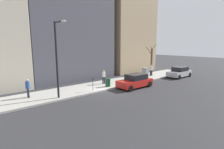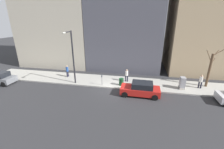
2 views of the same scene
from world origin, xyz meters
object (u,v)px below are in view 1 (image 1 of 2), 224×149
(streetlamp, at_px, (58,54))
(parking_meter, at_px, (93,83))
(office_tower_left, at_px, (122,25))
(parked_car_silver, at_px, (179,72))
(parked_car_red, at_px, (135,81))
(trash_bin, at_px, (108,83))
(bare_tree, at_px, (151,60))
(pedestrian_near_meter, at_px, (151,69))
(utility_box, at_px, (145,73))
(pedestrian_far_corner, at_px, (28,87))
(pedestrian_midblock, at_px, (104,76))

(streetlamp, bearing_deg, parking_meter, -87.33)
(office_tower_left, bearing_deg, parked_car_silver, -173.74)
(parked_car_red, distance_m, trash_bin, 3.06)
(streetlamp, bearing_deg, parked_car_red, -98.87)
(parked_car_silver, xyz_separation_m, office_tower_left, (11.11, 1.22, 7.61))
(bare_tree, height_order, trash_bin, bare_tree)
(pedestrian_near_meter, bearing_deg, office_tower_left, 104.63)
(parking_meter, relative_size, office_tower_left, 0.08)
(utility_box, relative_size, pedestrian_far_corner, 0.86)
(parked_car_red, xyz_separation_m, pedestrian_near_meter, (2.91, -6.89, 0.35))
(parked_car_silver, height_order, streetlamp, streetlamp)
(bare_tree, xyz_separation_m, pedestrian_midblock, (-0.36, 9.74, -1.26))
(parked_car_silver, relative_size, utility_box, 2.95)
(pedestrian_midblock, relative_size, office_tower_left, 0.10)
(trash_bin, bearing_deg, parking_meter, 100.88)
(parked_car_red, relative_size, pedestrian_far_corner, 2.55)
(pedestrian_far_corner, bearing_deg, parked_car_silver, 88.56)
(pedestrian_midblock, distance_m, pedestrian_far_corner, 8.43)
(trash_bin, bearing_deg, pedestrian_far_corner, 79.40)
(parking_meter, xyz_separation_m, pedestrian_far_corner, (1.93, 5.58, 0.11))
(utility_box, distance_m, trash_bin, 7.15)
(streetlamp, height_order, pedestrian_midblock, streetlamp)
(parked_car_silver, relative_size, bare_tree, 0.89)
(bare_tree, distance_m, pedestrian_far_corner, 18.21)
(pedestrian_midblock, bearing_deg, trash_bin, 67.79)
(parking_meter, height_order, pedestrian_near_meter, pedestrian_near_meter)
(pedestrian_near_meter, xyz_separation_m, pedestrian_far_corner, (0.48, 17.19, 0.00))
(parked_car_silver, height_order, utility_box, utility_box)
(parking_meter, distance_m, pedestrian_far_corner, 5.90)
(trash_bin, bearing_deg, bare_tree, -80.41)
(parked_car_red, relative_size, pedestrian_midblock, 2.55)
(streetlamp, distance_m, trash_bin, 6.87)
(utility_box, height_order, pedestrian_near_meter, pedestrian_near_meter)
(parking_meter, relative_size, bare_tree, 0.29)
(bare_tree, bearing_deg, parking_meter, 99.83)
(pedestrian_near_meter, relative_size, office_tower_left, 0.10)
(bare_tree, xyz_separation_m, pedestrian_far_corner, (-0.25, 18.16, -1.26))
(parked_car_red, distance_m, office_tower_left, 15.88)
(parked_car_silver, distance_m, streetlamp, 18.39)
(bare_tree, bearing_deg, pedestrian_near_meter, 127.08)
(utility_box, bearing_deg, bare_tree, -66.83)
(parking_meter, bearing_deg, pedestrian_far_corner, 70.90)
(parked_car_red, xyz_separation_m, trash_bin, (1.91, 2.38, -0.14))
(utility_box, xyz_separation_m, office_tower_left, (8.73, -3.75, 7.49))
(parking_meter, relative_size, trash_bin, 1.50)
(parked_car_red, distance_m, pedestrian_far_corner, 10.85)
(streetlamp, xyz_separation_m, office_tower_left, (9.75, -16.82, 4.33))
(utility_box, xyz_separation_m, trash_bin, (-0.40, 7.13, -0.25))
(parking_meter, relative_size, streetlamp, 0.21)
(parked_car_silver, height_order, pedestrian_near_meter, pedestrian_near_meter)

